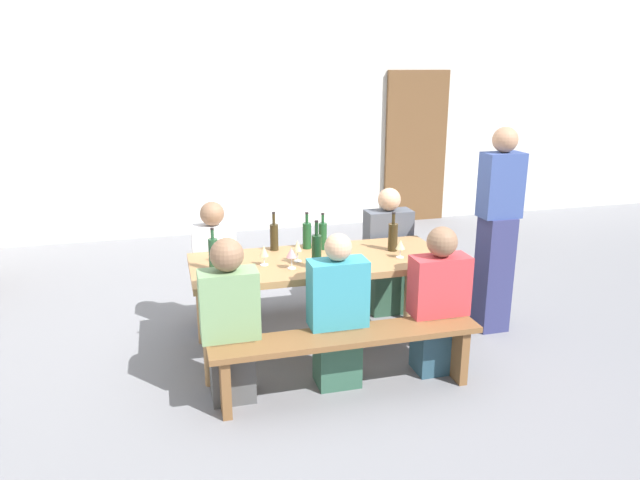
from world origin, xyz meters
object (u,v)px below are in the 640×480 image
object	(u,v)px
tasting_table	(320,269)
wine_bottle_3	(323,235)
wooden_door	(416,147)
wine_bottle_2	(317,251)
wine_glass_2	(298,247)
wine_glass_3	(264,252)
wine_bottle_4	(393,236)
wine_bottle_0	(213,254)
seated_guest_near_0	(230,324)
seated_guest_near_1	(338,316)
seated_guest_near_2	(438,304)
seated_guest_far_1	(387,255)
wine_bottle_1	(274,236)
wine_glass_1	(221,245)
wine_glass_0	(291,253)
standing_host	(497,234)
wine_glass_4	(400,245)
bench_far	(300,277)
wine_bottle_5	(307,235)
bench_near	(347,347)

from	to	relation	value
tasting_table	wine_bottle_3	size ratio (longest dim) A/B	6.57
wooden_door	wine_bottle_2	bearing A→B (deg)	-122.80
wine_bottle_3	wine_glass_2	bearing A→B (deg)	-136.35
wine_bottle_3	wine_glass_3	bearing A→B (deg)	-152.50
wine_bottle_4	wine_bottle_0	bearing A→B (deg)	-175.61
wine_glass_3	seated_guest_near_0	bearing A→B (deg)	-121.92
wine_bottle_0	seated_guest_near_1	bearing A→B (deg)	-32.59
seated_guest_near_0	seated_guest_near_2	size ratio (longest dim) A/B	1.03
wine_bottle_2	seated_guest_near_0	xyz separation A→B (m)	(-0.68, -0.35, -0.34)
tasting_table	wine_glass_2	xyz separation A→B (m)	(-0.18, -0.02, 0.20)
seated_guest_near_0	seated_guest_far_1	xyz separation A→B (m)	(1.53, 1.11, 0.00)
wine_bottle_1	seated_guest_near_0	size ratio (longest dim) A/B	0.28
wine_glass_1	seated_guest_near_2	xyz separation A→B (m)	(1.47, -0.65, -0.37)
wine_glass_0	standing_host	bearing A→B (deg)	5.04
seated_guest_far_1	seated_guest_near_1	bearing A→B (deg)	-35.68
wine_bottle_0	wine_bottle_4	distance (m)	1.42
wine_bottle_4	seated_guest_far_1	distance (m)	0.62
wine_glass_3	seated_guest_near_2	bearing A→B (deg)	-23.86
wine_glass_3	seated_guest_near_2	size ratio (longest dim) A/B	0.14
wine_bottle_2	wine_glass_0	xyz separation A→B (m)	(-0.18, 0.04, -0.02)
tasting_table	seated_guest_near_0	size ratio (longest dim) A/B	1.73
wine_glass_4	tasting_table	bearing A→B (deg)	168.14
bench_far	wooden_door	bearing A→B (deg)	50.67
wine_bottle_1	wine_bottle_5	bearing A→B (deg)	-4.84
wine_glass_4	seated_guest_near_1	bearing A→B (deg)	-145.71
wine_glass_3	seated_guest_near_2	distance (m)	1.32
bench_near	wine_bottle_0	size ratio (longest dim) A/B	5.86
wine_bottle_4	seated_guest_near_2	world-z (taller)	seated_guest_near_2
wine_glass_2	wine_glass_4	bearing A→B (deg)	-8.01
seated_guest_far_1	wine_glass_0	bearing A→B (deg)	-55.16
wine_bottle_0	wine_glass_4	world-z (taller)	wine_bottle_0
wine_bottle_4	seated_guest_near_2	size ratio (longest dim) A/B	0.29
wine_bottle_2	wine_bottle_5	distance (m)	0.49
seated_guest_near_2	seated_guest_far_1	world-z (taller)	seated_guest_far_1
wine_glass_1	wine_bottle_1	bearing A→B (deg)	25.34
wine_bottle_5	wine_glass_0	size ratio (longest dim) A/B	1.88
bench_near	wine_glass_1	xyz separation A→B (m)	(-0.74, 0.80, 0.54)
wooden_door	wine_glass_0	distance (m)	4.57
wine_bottle_1	wine_glass_3	xyz separation A→B (m)	(-0.14, -0.35, -0.01)
wine_glass_4	wine_bottle_0	bearing A→B (deg)	177.02
wine_bottle_5	seated_guest_near_2	distance (m)	1.19
bench_near	seated_guest_near_2	xyz separation A→B (m)	(0.73, 0.15, 0.17)
wooden_door	seated_guest_far_1	xyz separation A→B (m)	(-1.59, -3.03, -0.51)
wine_bottle_3	wine_glass_0	bearing A→B (deg)	-130.71
wine_bottle_1	wine_bottle_4	bearing A→B (deg)	-15.68
wooden_door	wine_bottle_1	xyz separation A→B (m)	(-2.65, -3.27, -0.19)
tasting_table	wine_bottle_2	bearing A→B (deg)	-111.62
seated_guest_far_1	wine_bottle_4	bearing A→B (deg)	-17.63
bench_far	seated_guest_far_1	xyz separation A→B (m)	(0.77, -0.15, 0.19)
wine_bottle_1	seated_guest_near_0	bearing A→B (deg)	-118.27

